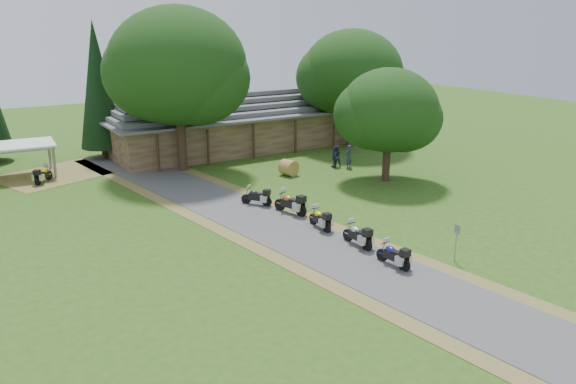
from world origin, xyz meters
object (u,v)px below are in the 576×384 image
carport (14,161)px  motorcycle_row_d (290,202)px  lodge (229,121)px  motorcycle_row_b (357,234)px  motorcycle_row_e (256,196)px  hay_bale (289,168)px  motorcycle_row_c (320,218)px  motorcycle_carport_a (43,174)px  motorcycle_row_a (393,254)px

carport → motorcycle_row_d: bearing=-50.1°
lodge → motorcycle_row_b: size_ratio=11.45×
motorcycle_row_e → motorcycle_row_b: bearing=151.1°
motorcycle_row_e → hay_bale: (5.31, 4.80, -0.03)m
motorcycle_row_b → hay_bale: motorcycle_row_b is taller
motorcycle_row_c → hay_bale: (4.35, 10.13, -0.04)m
motorcycle_row_d → motorcycle_carport_a: size_ratio=1.15×
motorcycle_row_a → hay_bale: 16.44m
carport → motorcycle_row_a: carport is taller
motorcycle_row_c → motorcycle_row_d: motorcycle_row_d is taller
motorcycle_row_d → carport: bearing=18.5°
lodge → motorcycle_row_c: (-4.69, -20.50, -1.84)m
lodge → carport: bearing=-178.4°
motorcycle_carport_a → motorcycle_row_a: bearing=-114.7°
lodge → motorcycle_row_a: bearing=-100.0°
motorcycle_row_a → motorcycle_row_d: motorcycle_row_d is taller
motorcycle_row_a → motorcycle_row_b: bearing=-7.6°
carport → hay_bale: carport is taller
motorcycle_row_a → motorcycle_row_c: motorcycle_row_c is taller
lodge → hay_bale: bearing=-91.9°
motorcycle_row_d → hay_bale: bearing=-48.9°
motorcycle_carport_a → hay_bale: motorcycle_carport_a is taller
motorcycle_row_d → motorcycle_carport_a: motorcycle_row_d is taller
motorcycle_row_d → motorcycle_row_e: motorcycle_row_d is taller
motorcycle_row_a → lodge: bearing=-14.9°
carport → motorcycle_row_b: (12.68, -23.01, -0.56)m
carport → motorcycle_row_c: 23.62m
motorcycle_row_b → motorcycle_row_d: (-0.22, 5.90, 0.07)m
motorcycle_row_c → motorcycle_row_b: bearing=-173.3°
hay_bale → motorcycle_row_b: bearing=-107.7°
carport → hay_bale: 19.56m
motorcycle_row_a → hay_bale: bearing=-20.1°
hay_bale → motorcycle_row_c: bearing=-113.2°
motorcycle_row_e → motorcycle_carport_a: bearing=3.0°
carport → motorcycle_carport_a: size_ratio=3.09×
motorcycle_row_a → motorcycle_carport_a: size_ratio=0.98×
motorcycle_row_b → motorcycle_carport_a: 23.35m
motorcycle_row_c → motorcycle_carport_a: 20.69m
hay_bale → motorcycle_carport_a: bearing=154.5°
carport → motorcycle_row_a: 28.66m
motorcycle_row_a → hay_bale: (4.31, 15.87, -0.03)m
lodge → motorcycle_row_d: size_ratio=10.37×
motorcycle_row_e → motorcycle_row_a: bearing=148.5°
motorcycle_row_e → motorcycle_carport_a: (-10.10, 12.16, 0.01)m
motorcycle_row_b → hay_bale: size_ratio=1.64×
hay_bale → carport: bearing=149.6°
motorcycle_row_e → hay_bale: size_ratio=1.54×
motorcycle_row_d → motorcycle_row_e: 2.58m
motorcycle_row_a → carport: bearing=21.1°
motorcycle_carport_a → hay_bale: size_ratio=1.57×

